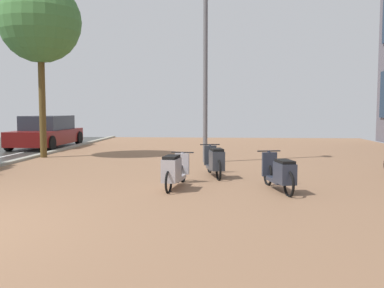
# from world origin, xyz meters

# --- Properties ---
(ground) EXTENTS (21.00, 40.00, 0.13)m
(ground) POSITION_xyz_m (1.43, 0.00, -0.02)
(ground) COLOR #333531
(scooter_near) EXTENTS (0.68, 1.77, 0.80)m
(scooter_near) POSITION_xyz_m (5.32, 3.30, 0.38)
(scooter_near) COLOR black
(scooter_near) RESTS_ON ground
(scooter_mid) EXTENTS (0.58, 1.80, 0.75)m
(scooter_mid) POSITION_xyz_m (3.13, 3.48, 0.39)
(scooter_mid) COLOR black
(scooter_mid) RESTS_ON ground
(scooter_far) EXTENTS (0.66, 1.73, 0.79)m
(scooter_far) POSITION_xyz_m (3.96, 5.11, 0.39)
(scooter_far) COLOR black
(scooter_far) RESTS_ON ground
(parked_car_far) EXTENTS (1.93, 4.37, 1.38)m
(parked_car_far) POSITION_xyz_m (-3.54, 12.94, 0.66)
(parked_car_far) COLOR maroon
(parked_car_far) RESTS_ON ground
(lamp_post) EXTENTS (0.20, 0.52, 6.65)m
(lamp_post) POSITION_xyz_m (3.60, 8.10, 3.65)
(lamp_post) COLOR slate
(lamp_post) RESTS_ON ground
(street_tree) EXTENTS (2.76, 2.76, 6.02)m
(street_tree) POSITION_xyz_m (-2.07, 9.07, 4.61)
(street_tree) COLOR brown
(street_tree) RESTS_ON ground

